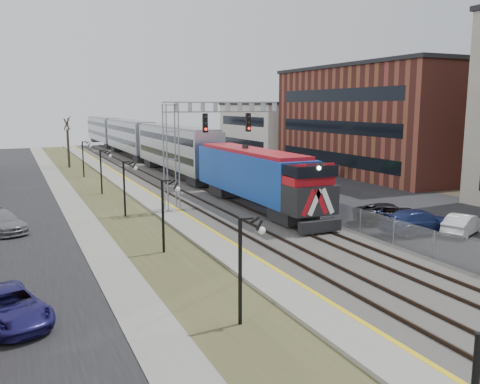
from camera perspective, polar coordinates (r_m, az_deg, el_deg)
street_west at (r=43.47m, az=-24.38°, el=-1.59°), size 7.00×120.00×0.04m
sidewalk at (r=43.66m, az=-18.47°, el=-1.15°), size 2.00×120.00×0.08m
grass_median at (r=44.05m, az=-14.60°, el=-0.88°), size 4.00×120.00×0.06m
platform at (r=44.62m, az=-10.81°, el=-0.49°), size 2.00×120.00×0.24m
ballast_bed at (r=46.01m, az=-4.75°, el=-0.07°), size 8.00×120.00×0.20m
parking_lot at (r=51.24m, az=8.00°, el=0.78°), size 16.00×120.00×0.04m
platform_edge at (r=44.80m, az=-9.72°, el=-0.25°), size 0.24×120.00×0.01m
track_near at (r=45.37m, az=-7.13°, el=-0.02°), size 1.58×120.00×0.15m
track_far at (r=46.50m, az=-3.01°, el=0.27°), size 1.58×120.00×0.15m
train at (r=71.68m, az=-10.87°, el=5.55°), size 3.00×85.85×5.33m
signal_gantry at (r=37.89m, az=-5.27°, el=6.20°), size 9.00×1.07×8.15m
lampposts at (r=27.63m, az=-8.81°, el=-2.68°), size 0.14×62.14×4.00m
fence at (r=47.45m, az=0.03°, el=1.12°), size 0.04×120.00×1.60m
buildings_east at (r=56.65m, az=22.46°, el=7.38°), size 16.00×76.00×15.00m
car_lot_b at (r=34.10m, az=23.75°, el=-3.37°), size 4.16×2.85×1.30m
car_lot_c at (r=35.38m, az=16.57°, el=-2.44°), size 5.38×4.06×1.36m
car_lot_d at (r=33.20m, az=19.55°, el=-3.25°), size 5.38×2.65×1.50m
car_lot_e at (r=46.95m, az=5.01°, el=0.88°), size 4.49×2.72×1.43m
car_lot_f at (r=53.96m, az=2.29°, el=2.09°), size 4.80×3.19×1.50m
car_street_a at (r=20.64m, az=-24.56°, el=-11.71°), size 3.38×5.01×1.27m
car_street_b at (r=35.05m, az=-25.18°, el=-3.11°), size 3.40×4.92×1.32m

